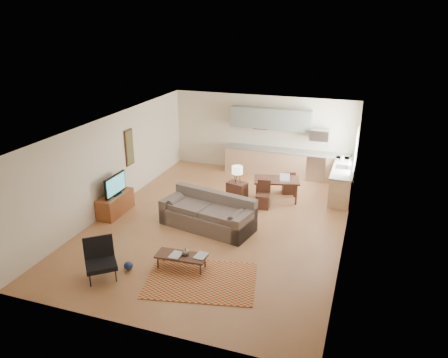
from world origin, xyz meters
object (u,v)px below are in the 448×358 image
at_px(sofa, 207,212).
at_px(coffee_table, 181,262).
at_px(armchair, 101,261).
at_px(tv_credenza, 115,204).
at_px(console_table, 237,193).
at_px(dining_table, 276,190).

distance_m(sofa, coffee_table, 2.08).
distance_m(armchair, tv_credenza, 3.25).
height_order(armchair, tv_credenza, armchair).
xyz_separation_m(tv_credenza, console_table, (3.03, 1.81, 0.04)).
bearing_deg(sofa, armchair, -101.70).
distance_m(armchair, dining_table, 5.91).
bearing_deg(console_table, armchair, -93.49).
bearing_deg(sofa, coffee_table, -73.14).
height_order(sofa, console_table, sofa).
distance_m(armchair, console_table, 4.96).
relative_size(coffee_table, dining_table, 0.85).
height_order(armchair, dining_table, armchair).
height_order(sofa, armchair, sofa).
xyz_separation_m(armchair, dining_table, (2.61, 5.30, -0.08)).
xyz_separation_m(armchair, tv_credenza, (-1.47, 2.90, -0.13)).
bearing_deg(coffee_table, armchair, -152.55).
distance_m(console_table, dining_table, 1.21).
distance_m(sofa, tv_credenza, 2.77).
relative_size(coffee_table, console_table, 1.73).
relative_size(sofa, console_table, 3.91).
distance_m(tv_credenza, console_table, 3.52).
height_order(tv_credenza, console_table, console_table).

